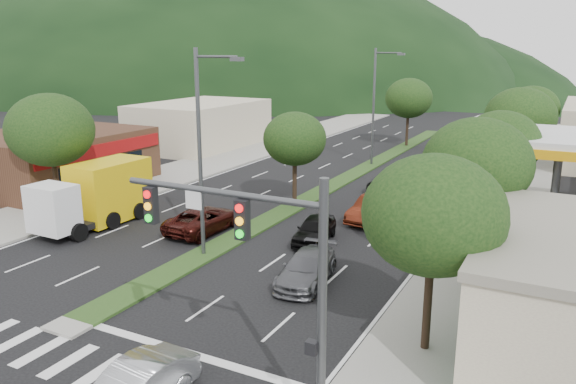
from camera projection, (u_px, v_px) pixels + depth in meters
The scene contains 26 objects.
ground at pixel (77, 323), 20.92m from camera, with size 160.00×160.00×0.00m, color black.
sidewalk_right at pixel (512, 204), 36.82m from camera, with size 5.00×90.00×0.15m, color gray.
sidewalk_left at pixel (196, 167), 48.20m from camera, with size 6.00×90.00×0.15m, color gray.
median at pixel (351, 176), 44.98m from camera, with size 1.60×56.00×0.12m, color #203D16.
crosswalk at pixel (32, 348), 19.20m from camera, with size 19.00×2.20×0.01m, color silver.
traffic_signal at pixel (266, 261), 14.41m from camera, with size 6.12×0.40×7.00m.
shop_left at pixel (54, 159), 41.55m from camera, with size 10.15×12.00×4.00m.
bldg_left_far at pixel (201, 125), 58.06m from camera, with size 9.00×14.00×4.60m, color beige.
hill_far at pixel (184, 87), 151.20m from camera, with size 176.00×132.00×82.00m, color black.
tree_r_a at pixel (434, 215), 17.81m from camera, with size 4.60×4.60×6.63m.
tree_r_b at pixel (477, 164), 24.63m from camera, with size 4.80×4.80×6.94m.
tree_r_c at pixel (501, 144), 31.58m from camera, with size 4.40×4.40×6.48m.
tree_r_d at pixel (520, 117), 40.07m from camera, with size 5.00×5.00×7.17m.
tree_r_e at pixel (532, 108), 48.74m from camera, with size 4.60×4.60×6.71m.
tree_med_near at pixel (295, 139), 35.30m from camera, with size 4.00×4.00×6.02m.
tree_med_far at pixel (409, 98), 57.51m from camera, with size 4.80×4.80×6.94m.
tree_l_a at pixel (50, 130), 33.81m from camera, with size 5.20×5.20×7.25m.
streetlight_near at pixel (203, 144), 26.32m from camera, with size 2.60×0.25×10.00m.
streetlight_mid at pixel (376, 101), 47.82m from camera, with size 2.60×0.25×10.00m.
suv_maroon at pixel (204, 219), 31.27m from camera, with size 2.36×5.11×1.42m, color #340F0B.
car_queue_a at pixel (315, 230), 29.59m from camera, with size 1.60×3.99×1.36m, color black.
car_queue_b at pixel (307, 268), 24.44m from camera, with size 1.85×4.54×1.32m, color #515257.
car_queue_c at pixel (373, 209), 33.22m from camera, with size 1.58×4.54×1.50m, color #501A0D.
car_queue_d at pixel (386, 183), 40.29m from camera, with size 1.99×4.32×1.20m, color black.
box_truck at pixel (99, 196), 32.33m from camera, with size 2.91×7.28×3.58m.
motorhome at pixel (479, 140), 50.69m from camera, with size 3.97×9.87×3.69m.
Camera 1 is at (15.75, -13.28, 9.95)m, focal length 35.00 mm.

